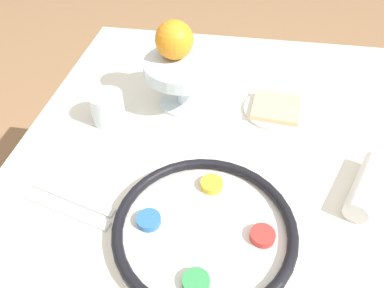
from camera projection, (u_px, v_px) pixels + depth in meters
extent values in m
cube|color=silver|center=(211.00, 286.00, 0.99)|extent=(1.32, 0.92, 0.75)
cylinder|color=silver|center=(204.00, 232.00, 0.67)|extent=(0.33, 0.33, 0.01)
torus|color=black|center=(205.00, 227.00, 0.66)|extent=(0.33, 0.33, 0.02)
cylinder|color=gold|center=(212.00, 184.00, 0.73)|extent=(0.04, 0.04, 0.01)
cylinder|color=#2D6BB7|center=(149.00, 220.00, 0.67)|extent=(0.04, 0.04, 0.01)
cylinder|color=#33934C|center=(196.00, 282.00, 0.59)|extent=(0.04, 0.04, 0.01)
cylinder|color=red|center=(263.00, 236.00, 0.65)|extent=(0.04, 0.04, 0.01)
cylinder|color=silver|center=(183.00, 103.00, 0.94)|extent=(0.11, 0.11, 0.01)
cylinder|color=silver|center=(183.00, 87.00, 0.91)|extent=(0.03, 0.03, 0.08)
cylinder|color=silver|center=(182.00, 67.00, 0.87)|extent=(0.18, 0.18, 0.03)
sphere|color=orange|center=(174.00, 40.00, 0.84)|extent=(0.09, 0.09, 0.09)
cylinder|color=silver|center=(275.00, 110.00, 0.92)|extent=(0.16, 0.16, 0.01)
cube|color=#D1B784|center=(276.00, 107.00, 0.91)|extent=(0.12, 0.12, 0.01)
cylinder|color=white|center=(367.00, 186.00, 0.72)|extent=(0.17, 0.11, 0.05)
cylinder|color=silver|center=(108.00, 108.00, 0.87)|extent=(0.08, 0.08, 0.07)
cube|color=silver|center=(67.00, 210.00, 0.70)|extent=(0.07, 0.19, 0.01)
cube|color=silver|center=(73.00, 197.00, 0.72)|extent=(0.07, 0.19, 0.01)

